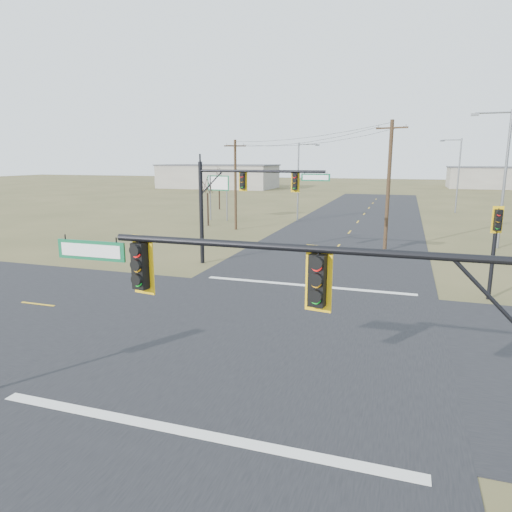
{
  "coord_description": "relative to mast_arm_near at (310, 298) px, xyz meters",
  "views": [
    {
      "loc": [
        5.04,
        -17.2,
        7.07
      ],
      "look_at": [
        -0.91,
        1.0,
        3.0
      ],
      "focal_mm": 32.0,
      "sensor_mm": 36.0,
      "label": 1
    }
  ],
  "objects": [
    {
      "name": "streetlight_c",
      "position": [
        -10.1,
        43.68,
        0.66
      ],
      "size": [
        2.5,
        0.36,
        8.93
      ],
      "rotation": [
        0.0,
        0.0,
        0.3
      ],
      "color": "slate",
      "rests_on": "ground"
    },
    {
      "name": "streetlight_b",
      "position": [
        7.95,
        58.02,
        1.13
      ],
      "size": [
        2.73,
        0.38,
        9.76
      ],
      "rotation": [
        0.0,
        0.0,
        0.28
      ],
      "color": "slate",
      "rests_on": "ground"
    },
    {
      "name": "utility_pole_far",
      "position": [
        -14.73,
        34.87,
        0.32
      ],
      "size": [
        2.1,
        0.88,
        8.97
      ],
      "rotation": [
        0.0,
        0.0,
        0.36
      ],
      "color": "#43311C",
      "rests_on": "ground"
    },
    {
      "name": "warehouse_left",
      "position": [
        -43.36,
        98.56,
        -1.6
      ],
      "size": [
        28.0,
        14.0,
        5.5
      ],
      "primitive_type": "cube",
      "color": "#A09C8E",
      "rests_on": "ground"
    },
    {
      "name": "mast_arm_far",
      "position": [
        -8.48,
        19.64,
        0.66
      ],
      "size": [
        8.84,
        0.46,
        6.92
      ],
      "rotation": [
        0.0,
        0.0,
        0.11
      ],
      "color": "black",
      "rests_on": "ground"
    },
    {
      "name": "bare_tree_b",
      "position": [
        -23.74,
        52.14,
        0.74
      ],
      "size": [
        2.73,
        2.73,
        6.37
      ],
      "rotation": [
        0.0,
        0.0,
        0.1
      ],
      "color": "black",
      "rests_on": "ground"
    },
    {
      "name": "mast_arm_near",
      "position": [
        0.0,
        0.0,
        0.0
      ],
      "size": [
        10.32,
        0.48,
        5.96
      ],
      "rotation": [
        0.0,
        0.0,
        -0.15
      ],
      "color": "black",
      "rests_on": "ground"
    },
    {
      "name": "utility_pole_near",
      "position": [
        0.37,
        28.04,
        0.81
      ],
      "size": [
        2.36,
        0.83,
        9.97
      ],
      "rotation": [
        0.0,
        0.0,
        -0.3
      ],
      "color": "#43311C",
      "rests_on": "ground"
    },
    {
      "name": "road_ns",
      "position": [
        -3.36,
        8.56,
        -4.34
      ],
      "size": [
        14.0,
        160.0,
        0.02
      ],
      "primitive_type": "cube",
      "color": "black",
      "rests_on": "ground"
    },
    {
      "name": "stop_bar_far",
      "position": [
        -3.36,
        16.06,
        -4.32
      ],
      "size": [
        12.0,
        0.4,
        0.01
      ],
      "primitive_type": "cube",
      "color": "silver",
      "rests_on": "road_ns"
    },
    {
      "name": "highway_sign",
      "position": [
        -19.14,
        40.89,
        -0.59
      ],
      "size": [
        2.78,
        0.42,
        5.24
      ],
      "rotation": [
        0.0,
        0.0,
        -0.12
      ],
      "color": "slate",
      "rests_on": "ground"
    },
    {
      "name": "pedestal_signal_ne",
      "position": [
        6.08,
        16.41,
        -0.89
      ],
      "size": [
        0.66,
        0.58,
        4.83
      ],
      "rotation": [
        0.0,
        0.0,
        0.32
      ],
      "color": "black",
      "rests_on": "ground"
    },
    {
      "name": "bare_tree_a",
      "position": [
        -18.58,
        36.55,
        -0.0
      ],
      "size": [
        2.57,
        2.57,
        5.5
      ],
      "rotation": [
        0.0,
        0.0,
        -0.15
      ],
      "color": "black",
      "rests_on": "ground"
    },
    {
      "name": "ground",
      "position": [
        -3.36,
        8.56,
        -4.35
      ],
      "size": [
        320.0,
        320.0,
        0.0
      ],
      "primitive_type": "plane",
      "color": "brown",
      "rests_on": "ground"
    },
    {
      "name": "streetlight_a",
      "position": [
        8.78,
        31.99,
        1.71
      ],
      "size": [
        3.01,
        0.32,
        10.79
      ],
      "rotation": [
        0.0,
        0.0,
        -0.08
      ],
      "color": "slate",
      "rests_on": "ground"
    },
    {
      "name": "stop_bar_near",
      "position": [
        -3.36,
        1.06,
        -4.32
      ],
      "size": [
        12.0,
        0.4,
        0.01
      ],
      "primitive_type": "cube",
      "color": "silver",
      "rests_on": "road_ns"
    },
    {
      "name": "warehouse_mid",
      "position": [
        21.64,
        118.56,
        -1.85
      ],
      "size": [
        20.0,
        12.0,
        5.0
      ],
      "primitive_type": "cube",
      "color": "#A09C8E",
      "rests_on": "ground"
    },
    {
      "name": "road_ew",
      "position": [
        -3.36,
        8.56,
        -4.34
      ],
      "size": [
        160.0,
        14.0,
        0.02
      ],
      "primitive_type": "cube",
      "color": "black",
      "rests_on": "ground"
    }
  ]
}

